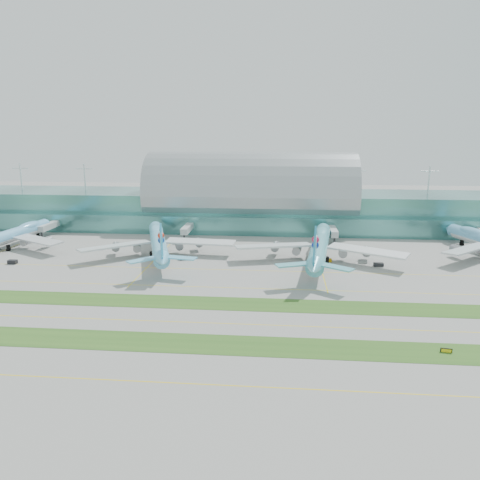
# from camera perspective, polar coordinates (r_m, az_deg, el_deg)

# --- Properties ---
(ground) EXTENTS (700.00, 700.00, 0.00)m
(ground) POSITION_cam_1_polar(r_m,az_deg,el_deg) (152.96, -1.83, -8.03)
(ground) COLOR gray
(ground) RESTS_ON ground
(terminal) EXTENTS (340.00, 69.10, 36.00)m
(terminal) POSITION_cam_1_polar(r_m,az_deg,el_deg) (273.92, 1.36, 4.61)
(terminal) COLOR #3D7A75
(terminal) RESTS_ON ground
(grass_strip_near) EXTENTS (420.00, 12.00, 0.08)m
(grass_strip_near) POSITION_cam_1_polar(r_m,az_deg,el_deg) (127.50, -3.35, -12.57)
(grass_strip_near) COLOR #2D591E
(grass_strip_near) RESTS_ON ground
(grass_strip_far) EXTENTS (420.00, 12.00, 0.08)m
(grass_strip_far) POSITION_cam_1_polar(r_m,az_deg,el_deg) (154.80, -1.74, -7.75)
(grass_strip_far) COLOR #2D591E
(grass_strip_far) RESTS_ON ground
(taxiline_a) EXTENTS (420.00, 0.35, 0.01)m
(taxiline_a) POSITION_cam_1_polar(r_m,az_deg,el_deg) (110.10, -4.93, -17.10)
(taxiline_a) COLOR yellow
(taxiline_a) RESTS_ON ground
(taxiline_b) EXTENTS (420.00, 0.35, 0.01)m
(taxiline_b) POSITION_cam_1_polar(r_m,az_deg,el_deg) (140.11, -2.52, -10.10)
(taxiline_b) COLOR yellow
(taxiline_b) RESTS_ON ground
(taxiline_c) EXTENTS (420.00, 0.35, 0.01)m
(taxiline_c) POSITION_cam_1_polar(r_m,az_deg,el_deg) (169.74, -1.10, -5.83)
(taxiline_c) COLOR yellow
(taxiline_c) RESTS_ON ground
(taxiline_d) EXTENTS (420.00, 0.35, 0.01)m
(taxiline_d) POSITION_cam_1_polar(r_m,az_deg,el_deg) (190.55, -0.40, -3.67)
(taxiline_d) COLOR yellow
(taxiline_d) RESTS_ON ground
(airliner_a) EXTENTS (64.64, 73.82, 20.32)m
(airliner_a) POSITION_cam_1_polar(r_m,az_deg,el_deg) (249.34, -26.45, 0.47)
(airliner_a) COLOR #67B3E2
(airliner_a) RESTS_ON ground
(airliner_b) EXTENTS (66.75, 77.39, 21.81)m
(airliner_b) POSITION_cam_1_polar(r_m,az_deg,el_deg) (213.96, -9.95, -0.11)
(airliner_b) COLOR #6AC2EA
(airliner_b) RESTS_ON ground
(airliner_c) EXTENTS (73.11, 83.59, 23.02)m
(airliner_c) POSITION_cam_1_polar(r_m,az_deg,el_deg) (204.75, 9.69, -0.60)
(airliner_c) COLOR #5BB9C9
(airliner_c) RESTS_ON ground
(gse_b) EXTENTS (3.66, 2.16, 1.68)m
(gse_b) POSITION_cam_1_polar(r_m,az_deg,el_deg) (221.24, -25.99, -2.41)
(gse_b) COLOR black
(gse_b) RESTS_ON ground
(gse_c) EXTENTS (3.54, 2.12, 1.36)m
(gse_c) POSITION_cam_1_polar(r_m,az_deg,el_deg) (206.11, -9.36, -2.34)
(gse_c) COLOR black
(gse_c) RESTS_ON ground
(gse_d) EXTENTS (4.16, 3.01, 1.58)m
(gse_d) POSITION_cam_1_polar(r_m,az_deg,el_deg) (206.56, -6.87, -2.19)
(gse_d) COLOR black
(gse_d) RESTS_ON ground
(gse_e) EXTENTS (3.01, 1.52, 1.46)m
(gse_e) POSITION_cam_1_polar(r_m,az_deg,el_deg) (205.31, 10.69, -2.44)
(gse_e) COLOR #D0970C
(gse_e) RESTS_ON ground
(gse_f) EXTENTS (3.99, 2.09, 1.52)m
(gse_f) POSITION_cam_1_polar(r_m,az_deg,el_deg) (203.69, 16.53, -2.89)
(gse_f) COLOR black
(gse_f) RESTS_ON ground
(taxiway_sign_east) EXTENTS (2.87, 0.77, 1.21)m
(taxiway_sign_east) POSITION_cam_1_polar(r_m,az_deg,el_deg) (133.65, 23.84, -12.23)
(taxiway_sign_east) COLOR black
(taxiway_sign_east) RESTS_ON ground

